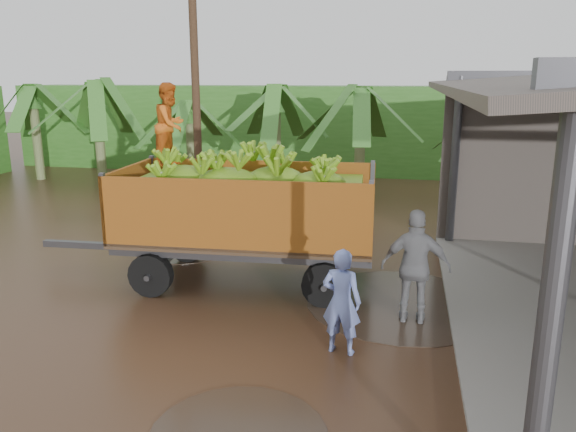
{
  "coord_description": "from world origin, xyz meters",
  "views": [
    {
      "loc": [
        4.13,
        -8.06,
        3.98
      ],
      "look_at": [
        1.89,
        2.64,
        1.26
      ],
      "focal_mm": 35.0,
      "sensor_mm": 36.0,
      "label": 1
    }
  ],
  "objects_px": {
    "man_blue": "(342,301)",
    "man_grey": "(416,267)",
    "utility_pole": "(195,75)",
    "banana_trailer": "(246,209)"
  },
  "relations": [
    {
      "from": "man_grey",
      "to": "man_blue",
      "type": "bearing_deg",
      "value": 52.41
    },
    {
      "from": "utility_pole",
      "to": "man_blue",
      "type": "bearing_deg",
      "value": -57.92
    },
    {
      "from": "banana_trailer",
      "to": "utility_pole",
      "type": "xyz_separation_m",
      "value": [
        -3.27,
        6.1,
        2.54
      ]
    },
    {
      "from": "banana_trailer",
      "to": "man_blue",
      "type": "xyz_separation_m",
      "value": [
        2.18,
        -2.59,
        -0.68
      ]
    },
    {
      "from": "man_blue",
      "to": "man_grey",
      "type": "distance_m",
      "value": 1.7
    },
    {
      "from": "man_blue",
      "to": "man_grey",
      "type": "xyz_separation_m",
      "value": [
        1.06,
        1.31,
        0.16
      ]
    },
    {
      "from": "man_blue",
      "to": "utility_pole",
      "type": "distance_m",
      "value": 10.74
    },
    {
      "from": "man_blue",
      "to": "utility_pole",
      "type": "height_order",
      "value": "utility_pole"
    },
    {
      "from": "man_grey",
      "to": "utility_pole",
      "type": "bearing_deg",
      "value": -47.16
    },
    {
      "from": "banana_trailer",
      "to": "man_grey",
      "type": "distance_m",
      "value": 3.52
    }
  ]
}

